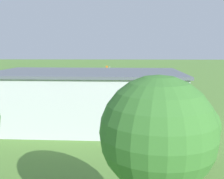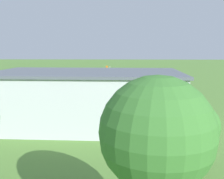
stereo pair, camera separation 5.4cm
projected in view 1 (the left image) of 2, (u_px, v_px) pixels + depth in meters
The scene contains 13 objects.
ground_plane at pixel (118, 92), 66.43m from camera, with size 400.00×400.00×0.00m, color #568438.
hangar at pixel (87, 98), 37.72m from camera, with size 26.35×15.16×7.62m.
biplane at pixel (122, 85), 59.06m from camera, with size 8.08×7.07×4.03m.
car_orange at pixel (155, 100), 52.12m from camera, with size 2.39×4.33×1.73m.
car_green at pixel (51, 98), 53.56m from camera, with size 2.46×4.46×1.61m.
car_grey at pixel (19, 99), 53.12m from camera, with size 2.35×4.50×1.74m.
person_at_fence_line at pixel (74, 96), 56.66m from camera, with size 0.43×0.43×1.58m.
person_crossing_taxiway at pixel (131, 96), 56.36m from camera, with size 0.42×0.42×1.63m.
person_walking_on_apron at pixel (61, 100), 51.40m from camera, with size 0.49×0.49×1.69m.
person_watching_takeoff at pixel (72, 97), 55.36m from camera, with size 0.53×0.53×1.74m.
tree_behind_hangar_left at pixel (158, 134), 13.69m from camera, with size 6.02×6.02×9.49m.
tree_by_windsock at pixel (196, 126), 22.50m from camera, with size 4.00×4.00×6.28m.
windsock at pixel (108, 68), 71.16m from camera, with size 1.13×1.36×6.28m.
Camera 1 is at (-0.62, 65.56, 10.78)m, focal length 42.73 mm.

